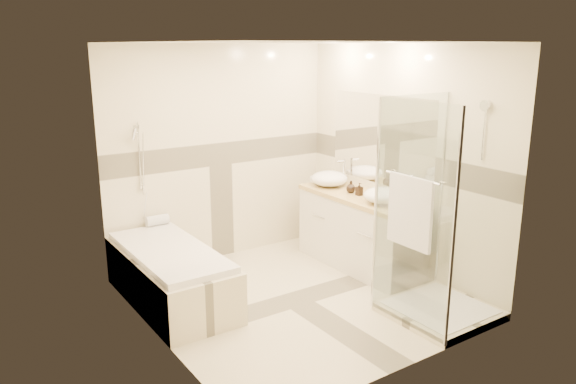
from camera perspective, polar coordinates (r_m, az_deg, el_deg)
room at (r=5.36m, az=1.03°, el=1.55°), size 2.82×3.02×2.52m
bathtub at (r=5.69m, az=-11.83°, el=-8.04°), size 0.75×1.70×0.56m
vanity at (r=6.44m, az=7.32°, el=-3.97°), size 0.58×1.62×0.85m
shower_enclosure at (r=5.38m, az=14.01°, el=-7.24°), size 0.96×0.93×2.04m
vessel_sink_near at (r=6.69m, az=4.22°, el=1.37°), size 0.44×0.44×0.18m
vessel_sink_far at (r=6.03m, az=9.61°, el=-0.34°), size 0.42×0.42×0.17m
faucet_near at (r=6.81m, az=5.66°, el=2.28°), size 0.12×0.03×0.29m
faucet_far at (r=6.16m, az=11.09°, el=0.55°), size 0.11×0.03×0.26m
amenity_bottle_a at (r=6.30m, az=7.25°, el=0.29°), size 0.07×0.07×0.14m
amenity_bottle_b at (r=6.40m, az=6.41°, el=0.53°), size 0.13×0.13×0.14m
folded_towels at (r=6.83m, az=3.34°, el=1.24°), size 0.16×0.25×0.08m
rolled_towel at (r=6.32m, az=-13.14°, el=-2.81°), size 0.25×0.11×0.11m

